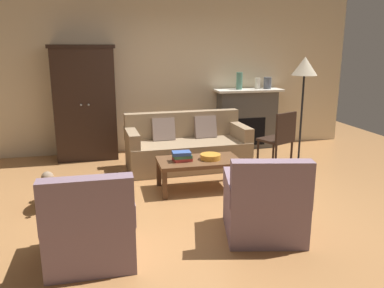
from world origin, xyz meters
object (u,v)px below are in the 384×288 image
object	(u,v)px
couch	(187,148)
side_chair_wooden	(280,136)
fruit_bowl	(210,157)
armoire	(85,103)
coffee_table	(199,163)
armchair_near_left	(90,229)
fireplace	(247,118)
book_stack	(182,156)
floor_lamp	(304,73)
mantel_vase_slate	(267,83)
mantel_vase_cream	(257,83)
armchair_near_right	(265,207)
dog	(44,188)
mantel_vase_jade	(239,81)

from	to	relation	value
couch	side_chair_wooden	bearing A→B (deg)	-13.06
fruit_bowl	armoire	bearing A→B (deg)	130.26
coffee_table	armchair_near_left	world-z (taller)	armchair_near_left
fireplace	book_stack	xyz separation A→B (m)	(-1.68, -2.03, -0.08)
floor_lamp	fireplace	bearing A→B (deg)	94.74
fireplace	armoire	world-z (taller)	armoire
fruit_bowl	coffee_table	bearing A→B (deg)	171.56
fireplace	mantel_vase_slate	world-z (taller)	mantel_vase_slate
fireplace	floor_lamp	bearing A→B (deg)	-85.26
fruit_bowl	floor_lamp	xyz separation A→B (m)	(1.44, 0.24, 1.07)
book_stack	armchair_near_left	size ratio (longest dim) A/B	0.30
armchair_near_left	floor_lamp	bearing A→B (deg)	30.89
armoire	coffee_table	bearing A→B (deg)	-52.16
fireplace	book_stack	distance (m)	2.64
couch	mantel_vase_cream	bearing A→B (deg)	31.69
fruit_bowl	armchair_near_right	size ratio (longest dim) A/B	0.30
armoire	mantel_vase_slate	distance (m)	3.34
couch	armchair_near_right	size ratio (longest dim) A/B	2.13
mantel_vase_slate	dog	xyz separation A→B (m)	(-3.78, -2.18, -0.98)
mantel_vase_cream	armoire	bearing A→B (deg)	-178.90
book_stack	mantel_vase_cream	world-z (taller)	mantel_vase_cream
fireplace	armoire	bearing A→B (deg)	-178.49
couch	book_stack	distance (m)	1.10
couch	mantel_vase_slate	xyz separation A→B (m)	(1.76, 0.97, 0.91)
mantel_vase_slate	side_chair_wooden	distance (m)	1.52
armoire	coffee_table	distance (m)	2.53
armoire	book_stack	bearing A→B (deg)	-56.90
armoire	couch	world-z (taller)	armoire
fruit_bowl	mantel_vase_slate	size ratio (longest dim) A/B	1.28
mantel_vase_cream	dog	distance (m)	4.31
fruit_bowl	book_stack	distance (m)	0.39
mantel_vase_slate	armchair_near_right	size ratio (longest dim) A/B	0.24
mantel_vase_cream	mantel_vase_slate	distance (m)	0.20
mantel_vase_jade	mantel_vase_slate	distance (m)	0.56
mantel_vase_slate	side_chair_wooden	xyz separation A→B (m)	(-0.32, -1.30, -0.72)
fruit_bowl	fireplace	bearing A→B (deg)	57.72
armoire	book_stack	size ratio (longest dim) A/B	7.27
mantel_vase_slate	mantel_vase_cream	bearing A→B (deg)	180.00
couch	floor_lamp	xyz separation A→B (m)	(1.53, -0.81, 1.21)
fireplace	mantel_vase_slate	distance (m)	0.76
fireplace	dog	distance (m)	4.07
armoire	floor_lamp	size ratio (longest dim) A/B	1.10
couch	coffee_table	bearing A→B (deg)	-93.25
fruit_bowl	floor_lamp	distance (m)	1.81
fireplace	armchair_near_left	bearing A→B (deg)	-128.35
book_stack	mantel_vase_slate	world-z (taller)	mantel_vase_slate
coffee_table	mantel_vase_jade	distance (m)	2.53
couch	floor_lamp	size ratio (longest dim) A/B	1.11
fireplace	side_chair_wooden	distance (m)	1.32
mantel_vase_slate	armchair_near_right	distance (m)	3.88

